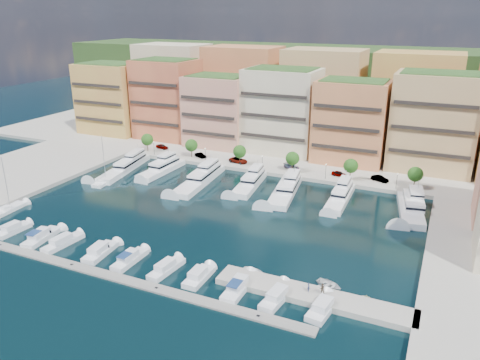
{
  "coord_description": "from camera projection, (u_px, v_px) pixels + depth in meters",
  "views": [
    {
      "loc": [
        45.68,
        -84.21,
        42.9
      ],
      "look_at": [
        3.51,
        8.49,
        6.0
      ],
      "focal_mm": 35.0,
      "sensor_mm": 36.0,
      "label": 1
    }
  ],
  "objects": [
    {
      "name": "tender_2",
      "position": [
        329.0,
        285.0,
        76.99
      ],
      "size": [
        5.17,
        4.38,
        0.91
      ],
      "primitive_type": "imported",
      "rotation": [
        0.0,
        0.0,
        1.25
      ],
      "color": "white",
      "rests_on": "ground"
    },
    {
      "name": "apartment_5",
      "position": [
        434.0,
        122.0,
        127.73
      ],
      "size": [
        22.0,
        16.5,
        26.8
      ],
      "color": "tan",
      "rests_on": "north_quay"
    },
    {
      "name": "tender_3",
      "position": [
        367.0,
        297.0,
        73.73
      ],
      "size": [
        1.64,
        1.46,
        0.78
      ],
      "primitive_type": "imported",
      "rotation": [
        0.0,
        0.0,
        1.45
      ],
      "color": "#EDEBB5",
      "rests_on": "ground"
    },
    {
      "name": "cruiser_7",
      "position": [
        239.0,
        287.0,
        76.07
      ],
      "size": [
        2.75,
        8.97,
        2.66
      ],
      "color": "white",
      "rests_on": "ground"
    },
    {
      "name": "person_0",
      "position": [
        309.0,
        287.0,
        73.87
      ],
      "size": [
        0.66,
        0.7,
        1.6
      ],
      "primitive_type": "imported",
      "rotation": [
        0.0,
        0.0,
        2.21
      ],
      "color": "#27314F",
      "rests_on": "finger_pier"
    },
    {
      "name": "cruiser_0",
      "position": [
        13.0,
        230.0,
        96.0
      ],
      "size": [
        2.91,
        7.43,
        2.55
      ],
      "color": "white",
      "rests_on": "ground"
    },
    {
      "name": "lamppost_4",
      "position": [
        397.0,
        178.0,
        115.85
      ],
      "size": [
        0.3,
        0.3,
        4.2
      ],
      "color": "black",
      "rests_on": "north_quay"
    },
    {
      "name": "north_quay",
      "position": [
        296.0,
        146.0,
        157.53
      ],
      "size": [
        220.0,
        64.0,
        2.0
      ],
      "primitive_type": "cube",
      "color": "#9E998E",
      "rests_on": "ground"
    },
    {
      "name": "yacht_5",
      "position": [
        341.0,
        195.0,
        112.13
      ],
      "size": [
        4.5,
        18.41,
        7.3
      ],
      "color": "white",
      "rests_on": "ground"
    },
    {
      "name": "backblock_3",
      "position": [
        415.0,
        101.0,
        148.72
      ],
      "size": [
        26.0,
        18.0,
        30.0
      ],
      "primitive_type": "cube",
      "color": "gold",
      "rests_on": "north_quay"
    },
    {
      "name": "car_4",
      "position": [
        339.0,
        174.0,
        125.73
      ],
      "size": [
        4.18,
        2.05,
        1.37
      ],
      "primitive_type": "imported",
      "rotation": [
        0.0,
        0.0,
        1.46
      ],
      "color": "gray",
      "rests_on": "north_quay"
    },
    {
      "name": "lamppost_0",
      "position": [
        154.0,
        146.0,
        143.88
      ],
      "size": [
        0.3,
        0.3,
        4.2
      ],
      "color": "black",
      "rests_on": "north_quay"
    },
    {
      "name": "finger_pier",
      "position": [
        312.0,
        299.0,
        73.96
      ],
      "size": [
        32.0,
        5.0,
        2.0
      ],
      "primitive_type": "cube",
      "color": "#9E998E",
      "rests_on": "ground"
    },
    {
      "name": "backblock_1",
      "position": [
        243.0,
        89.0,
        172.08
      ],
      "size": [
        26.0,
        18.0,
        30.0
      ],
      "primitive_type": "cube",
      "color": "#E28655",
      "rests_on": "north_quay"
    },
    {
      "name": "car_5",
      "position": [
        380.0,
        179.0,
        121.76
      ],
      "size": [
        4.86,
        3.11,
        1.51
      ],
      "primitive_type": "imported",
      "rotation": [
        0.0,
        0.0,
        1.21
      ],
      "color": "gray",
      "rests_on": "north_quay"
    },
    {
      "name": "yacht_3",
      "position": [
        251.0,
        182.0,
        121.29
      ],
      "size": [
        6.43,
        18.69,
        7.3
      ],
      "color": "white",
      "rests_on": "ground"
    },
    {
      "name": "lamppost_2",
      "position": [
        262.0,
        160.0,
        129.86
      ],
      "size": [
        0.3,
        0.3,
        4.2
      ],
      "color": "black",
      "rests_on": "north_quay"
    },
    {
      "name": "cruiser_4",
      "position": [
        130.0,
        259.0,
        84.54
      ],
      "size": [
        2.59,
        8.24,
        2.66
      ],
      "color": "white",
      "rests_on": "ground"
    },
    {
      "name": "backblock_0",
      "position": [
        174.0,
        84.0,
        183.76
      ],
      "size": [
        26.0,
        18.0,
        30.0
      ],
      "primitive_type": "cube",
      "color": "#F2E8BB",
      "rests_on": "north_quay"
    },
    {
      "name": "yacht_0",
      "position": [
        127.0,
        166.0,
        133.68
      ],
      "size": [
        8.13,
        24.41,
        7.3
      ],
      "color": "white",
      "rests_on": "ground"
    },
    {
      "name": "backblock_2",
      "position": [
        323.0,
        94.0,
        160.4
      ],
      "size": [
        26.0,
        18.0,
        30.0
      ],
      "primitive_type": "cube",
      "color": "tan",
      "rests_on": "north_quay"
    },
    {
      "name": "apartment_4",
      "position": [
        351.0,
        121.0,
        135.1
      ],
      "size": [
        20.0,
        15.5,
        23.8
      ],
      "color": "#E28655",
      "rests_on": "north_quay"
    },
    {
      "name": "lamppost_3",
      "position": [
        326.0,
        169.0,
        122.86
      ],
      "size": [
        0.3,
        0.3,
        4.2
      ],
      "color": "black",
      "rests_on": "north_quay"
    },
    {
      "name": "ground",
      "position": [
        210.0,
        215.0,
        104.47
      ],
      "size": [
        400.0,
        400.0,
        0.0
      ],
      "primitive_type": "plane",
      "color": "black",
      "rests_on": "ground"
    },
    {
      "name": "cruiser_5",
      "position": [
        166.0,
        269.0,
        81.53
      ],
      "size": [
        3.19,
        8.29,
        2.55
      ],
      "color": "white",
      "rests_on": "ground"
    },
    {
      "name": "hillside",
      "position": [
        331.0,
        118.0,
        198.6
      ],
      "size": [
        240.0,
        40.0,
        58.0
      ],
      "primitive_type": "cube",
      "color": "#243A17",
      "rests_on": "ground"
    },
    {
      "name": "apartment_3",
      "position": [
        282.0,
        110.0,
        145.03
      ],
      "size": [
        22.0,
        16.5,
        25.8
      ],
      "color": "#F2E8BB",
      "rests_on": "north_quay"
    },
    {
      "name": "cruiser_1",
      "position": [
        41.0,
        237.0,
        92.9
      ],
      "size": [
        3.97,
        9.17,
        2.66
      ],
      "color": "white",
      "rests_on": "ground"
    },
    {
      "name": "car_1",
      "position": [
        200.0,
        155.0,
        141.74
      ],
      "size": [
        4.38,
        2.91,
        1.36
      ],
      "primitive_type": "imported",
      "rotation": [
        0.0,
        0.0,
        1.18
      ],
      "color": "gray",
      "rests_on": "north_quay"
    },
    {
      "name": "apartment_0",
      "position": [
        112.0,
        98.0,
        168.41
      ],
      "size": [
        22.0,
        16.5,
        24.8
      ],
      "color": "gold",
      "rests_on": "north_quay"
    },
    {
      "name": "yacht_6",
      "position": [
        411.0,
        207.0,
        105.67
      ],
      "size": [
        8.01,
        19.38,
        7.3
      ],
      "color": "white",
      "rests_on": "ground"
    },
    {
      "name": "tree_5",
      "position": [
        415.0,
        174.0,
        115.95
      ],
      "size": [
        3.8,
        3.8,
        5.65
      ],
      "color": "#473323",
      "rests_on": "north_quay"
    },
    {
      "name": "yacht_2",
      "position": [
        201.0,
        178.0,
        124.12
      ],
      "size": [
        6.87,
        24.45,
        7.3
      ],
      "color": "white",
      "rests_on": "ground"
    },
    {
      "name": "cruiser_6",
      "position": [
        199.0,
        277.0,
        79.02
      ],
      "size": [
        2.8,
        7.14,
        2.55
      ],
      "color": "white",
      "rests_on": "ground"
    },
    {
      "name": "tender_0",
      "position": [
        254.0,
        272.0,
        80.81
      ],
      "size": [
        4.65,
        3.59,
        0.89
      ],
      "primitive_type": "imported",
      "rotation": [
        0.0,
        0.0,
        1.44
      ],
      "color": "white",
      "rests_on": "ground"
    },
    {
      "name": "south_pontoon",
      "position": [
        112.0,
        277.0,
        79.96
      ],
      "size": [
        72.0,
        2.2,
        0.35
      ],
      "primitive_type": "cube",
      "color": "gray",
      "rests_on": "ground"
    },
    {
      "name": "tree_0",
      "position": [
        147.0,
        140.0,
        147.09
      ],
      "size": [
        3.8,
        3.8,
        5.65
      ],
      "color": "#473323",
      "rests_on": "north_quay"
    },
    {
      "name": "apartment_2",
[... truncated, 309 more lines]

